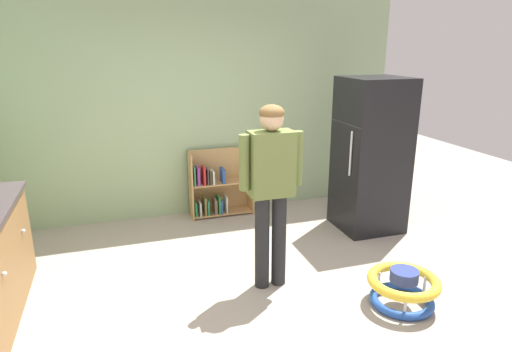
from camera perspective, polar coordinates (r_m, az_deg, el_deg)
The scene contains 6 objects.
ground_plane at distance 3.93m, azimuth 0.38°, elevation -16.18°, with size 12.00×12.00×0.00m, color #AA9F91.
back_wall at distance 5.61m, azimuth -7.19°, elevation 8.59°, with size 5.20×0.06×2.70m, color #9BB78A.
refrigerator at distance 5.29m, azimuth 14.60°, elevation 2.60°, with size 0.73×0.68×1.78m.
bookshelf at distance 5.68m, azimuth -5.09°, elevation -1.42°, with size 0.80×0.28×0.85m.
standing_person at distance 3.80m, azimuth 1.96°, elevation -0.67°, with size 0.57×0.22×1.66m.
baby_walker at distance 4.04m, azimuth 18.45°, elevation -13.50°, with size 0.60×0.60×0.32m.
Camera 1 is at (-1.04, -3.13, 2.14)m, focal length 30.98 mm.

